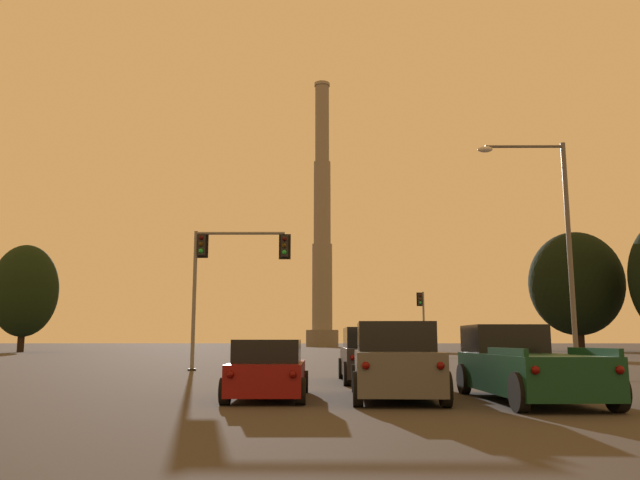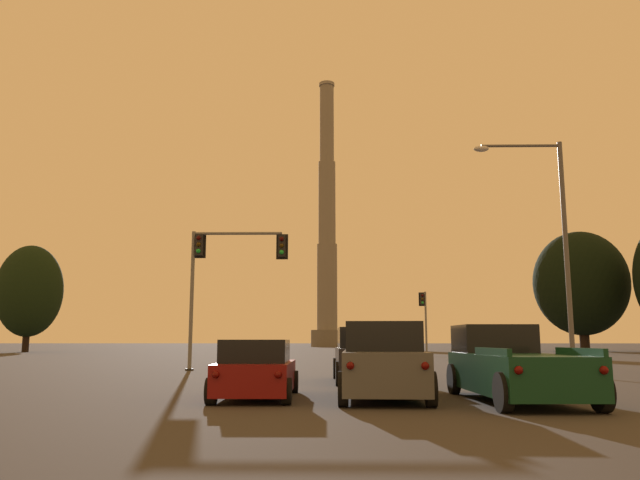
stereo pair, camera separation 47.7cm
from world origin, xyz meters
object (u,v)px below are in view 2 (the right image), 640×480
Objects in this scene: hatchback_left_lane_second at (257,371)px; smokestack at (327,240)px; pickup_truck_right_lane_second at (511,366)px; traffic_light_overhead_left at (223,264)px; suv_center_lane_second at (383,362)px; traffic_light_far_right at (424,314)px; street_lamp at (552,230)px; suv_center_lane_front at (364,356)px.

smokestack is at bearing 89.06° from hatchback_left_lane_second.
traffic_light_overhead_left is at bearing 121.44° from pickup_truck_right_lane_second.
hatchback_left_lane_second is 15.30m from traffic_light_overhead_left.
smokestack is at bearing 90.75° from pickup_truck_right_lane_second.
smokestack is (-2.15, 122.65, 22.95)m from suv_center_lane_second.
hatchback_left_lane_second is at bearing -90.45° from smokestack.
traffic_light_overhead_left reaches higher than pickup_truck_right_lane_second.
traffic_light_far_right is 31.71m from street_lamp.
suv_center_lane_front is at bearing 113.50° from pickup_truck_right_lane_second.
traffic_light_far_right is (7.32, 35.16, 2.92)m from suv_center_lane_front.
hatchback_left_lane_second is (-6.17, 0.43, -0.14)m from pickup_truck_right_lane_second.
traffic_light_far_right is 84.16m from smokestack.
street_lamp is (10.99, 9.83, 5.25)m from hatchback_left_lane_second.
suv_center_lane_second is 13.54m from street_lamp.
street_lamp is at bearing 53.44° from suv_center_lane_second.
hatchback_left_lane_second is at bearing -177.54° from suv_center_lane_second.
suv_center_lane_second is at bearing -128.72° from street_lamp.
suv_center_lane_front is 10.07m from street_lamp.
hatchback_left_lane_second is at bearing -138.18° from street_lamp.
suv_center_lane_front is 11.03m from traffic_light_overhead_left.
suv_center_lane_second is 0.08× the size of smokestack.
suv_center_lane_second is 3.13m from hatchback_left_lane_second.
suv_center_lane_front is 0.08× the size of smokestack.
pickup_truck_right_lane_second is 1.12× the size of suv_center_lane_second.
suv_center_lane_second is 0.51× the size of street_lamp.
pickup_truck_right_lane_second is at bearing -6.23° from suv_center_lane_second.
traffic_light_far_right reaches higher than hatchback_left_lane_second.
suv_center_lane_front is 0.85× the size of traffic_light_far_right.
smokestack is (-10.02, 112.84, 17.93)m from street_lamp.
traffic_light_overhead_left is 110.12m from smokestack.
hatchback_left_lane_second is (-3.00, -6.30, -0.23)m from suv_center_lane_front.
pickup_truck_right_lane_second is at bearing -56.90° from traffic_light_overhead_left.
street_lamp is at bearing -88.80° from traffic_light_far_right.
smokestack reaches higher than street_lamp.
pickup_truck_right_lane_second is 18.04m from traffic_light_overhead_left.
traffic_light_overhead_left is 30.50m from traffic_light_far_right.
traffic_light_overhead_left is at bearing 116.79° from suv_center_lane_second.
street_lamp is 114.69m from smokestack.
suv_center_lane_front is 6.99m from hatchback_left_lane_second.
street_lamp reaches higher than suv_center_lane_second.
traffic_light_far_right is 0.60× the size of street_lamp.
smokestack reaches higher than pickup_truck_right_lane_second.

